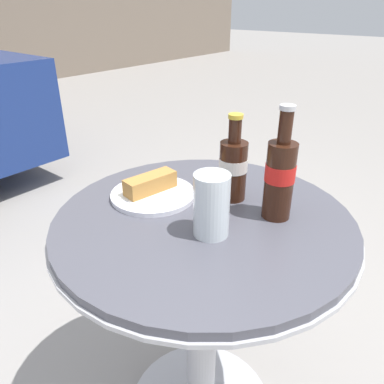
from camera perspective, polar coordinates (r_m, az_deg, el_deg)
bistro_table at (r=0.98m, az=1.61°, el=-13.45°), size 0.70×0.70×0.70m
cola_bottle_left at (r=0.84m, az=13.22°, el=2.42°), size 0.07×0.07×0.26m
cola_bottle_right at (r=0.92m, az=6.05°, el=3.90°), size 0.07×0.07×0.21m
drinking_glass at (r=0.77m, az=2.97°, el=-2.40°), size 0.08×0.08×0.14m
lunch_plate_near at (r=0.95m, az=-6.08°, el=0.17°), size 0.21×0.21×0.06m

